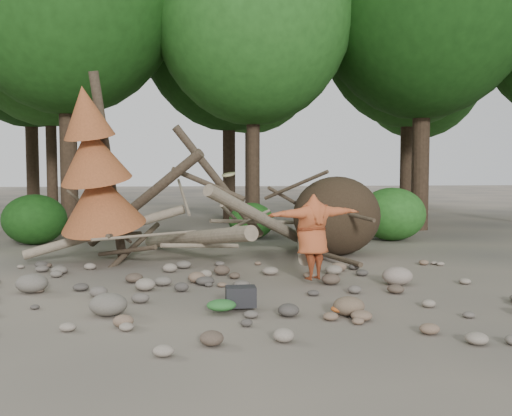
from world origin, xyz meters
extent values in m
plane|color=#514C44|center=(0.00, 0.00, 0.00)|extent=(120.00, 120.00, 0.00)
ellipsoid|color=#332619|center=(2.60, 4.30, 0.99)|extent=(2.20, 1.87, 1.98)
cylinder|color=gray|center=(-1.00, 3.70, 0.55)|extent=(2.61, 5.11, 1.08)
cylinder|color=gray|center=(0.80, 4.20, 0.90)|extent=(3.18, 3.71, 1.90)
cylinder|color=brown|center=(-2.20, 4.60, 1.40)|extent=(3.08, 1.91, 2.49)
cylinder|color=gray|center=(1.60, 3.50, 0.35)|extent=(1.13, 4.98, 0.43)
cylinder|color=brown|center=(-0.30, 4.80, 1.80)|extent=(2.39, 1.03, 2.89)
cylinder|color=gray|center=(-3.00, 4.00, 0.70)|extent=(3.71, 0.86, 1.20)
cylinder|color=#4C3F30|center=(-2.50, 3.50, 0.30)|extent=(1.52, 1.70, 0.49)
cylinder|color=gray|center=(0.20, 4.40, 0.80)|extent=(1.57, 0.85, 0.69)
cylinder|color=#4C3F30|center=(1.80, 4.90, 1.20)|extent=(1.92, 1.25, 1.10)
cylinder|color=gray|center=(-1.20, 4.20, 1.50)|extent=(0.37, 1.42, 0.85)
cylinder|color=#4C3F30|center=(2.20, 3.20, 0.15)|extent=(0.79, 2.54, 0.12)
cylinder|color=gray|center=(-0.80, 3.10, 0.45)|extent=(1.78, 1.11, 0.29)
cylinder|color=#4C3F30|center=(-2.90, 3.80, 2.20)|extent=(0.67, 1.13, 4.35)
cone|color=brown|center=(-3.06, 3.49, 1.50)|extent=(2.06, 2.13, 1.86)
cone|color=brown|center=(-3.16, 3.28, 2.50)|extent=(1.71, 1.78, 1.65)
cone|color=brown|center=(-3.26, 3.09, 3.40)|extent=(1.23, 1.30, 1.41)
cylinder|color=#38281C|center=(-5.00, 9.50, 4.48)|extent=(0.56, 0.56, 8.96)
cylinder|color=#38281C|center=(1.00, 9.20, 3.57)|extent=(0.44, 0.44, 7.14)
ellipsoid|color=#286720|center=(1.00, 9.20, 7.34)|extent=(6.53, 6.53, 7.51)
cylinder|color=#38281C|center=(7.00, 9.80, 4.72)|extent=(0.60, 0.60, 9.45)
cylinder|color=#38281C|center=(-6.50, 13.50, 3.78)|extent=(0.42, 0.42, 7.56)
ellipsoid|color=#286720|center=(-6.50, 13.50, 7.78)|extent=(6.91, 6.91, 7.95)
cylinder|color=#38281C|center=(0.50, 14.20, 4.27)|extent=(0.52, 0.52, 8.54)
ellipsoid|color=#174412|center=(0.50, 14.20, 8.78)|extent=(7.81, 7.81, 10.15)
cylinder|color=#38281C|center=(8.00, 13.80, 4.06)|extent=(0.50, 0.50, 8.12)
ellipsoid|color=#205719|center=(8.00, 13.80, 8.35)|extent=(7.42, 7.42, 8.91)
cylinder|color=#38281C|center=(-9.00, 20.00, 4.83)|extent=(0.62, 0.62, 9.66)
ellipsoid|color=#133B10|center=(-9.00, 20.00, 9.94)|extent=(8.83, 8.83, 11.48)
cylinder|color=#38281C|center=(2.00, 20.50, 4.38)|extent=(0.54, 0.54, 8.75)
ellipsoid|color=#286720|center=(2.00, 20.50, 9.00)|extent=(8.00, 8.00, 10.00)
cylinder|color=#38281C|center=(11.00, 20.00, 3.92)|extent=(0.46, 0.46, 7.84)
ellipsoid|color=#205719|center=(11.00, 20.00, 8.06)|extent=(7.17, 7.17, 8.60)
ellipsoid|color=#174412|center=(-5.50, 7.20, 0.72)|extent=(1.80, 1.80, 1.44)
ellipsoid|color=#205719|center=(0.80, 7.80, 0.56)|extent=(1.40, 1.40, 1.12)
ellipsoid|color=#286720|center=(5.00, 7.00, 0.80)|extent=(2.00, 2.00, 1.60)
imported|color=#AF4D27|center=(1.27, 0.88, 0.89)|extent=(2.05, 1.22, 1.62)
cylinder|color=#918D5C|center=(-0.32, 0.78, 2.07)|extent=(0.30, 0.31, 0.12)
cube|color=black|center=(-0.24, -1.00, 0.15)|extent=(0.46, 0.31, 0.31)
ellipsoid|color=#29672A|center=(-0.55, -1.20, 0.08)|extent=(0.45, 0.37, 0.17)
ellipsoid|color=#B8541F|center=(1.21, -1.51, 0.06)|extent=(0.31, 0.25, 0.11)
ellipsoid|color=#676156|center=(-2.22, -1.12, 0.17)|extent=(0.56, 0.50, 0.34)
ellipsoid|color=brown|center=(1.33, -1.50, 0.14)|extent=(0.47, 0.43, 0.28)
ellipsoid|color=gray|center=(2.83, 0.57, 0.17)|extent=(0.57, 0.51, 0.34)
ellipsoid|color=#686157|center=(-3.79, 0.62, 0.17)|extent=(0.55, 0.50, 0.33)
camera|label=1|loc=(-0.93, -9.62, 2.18)|focal=40.00mm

